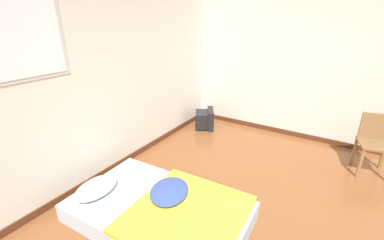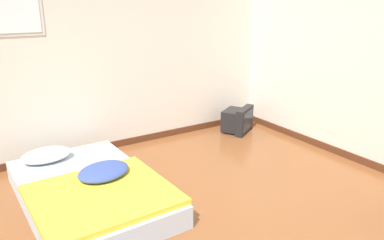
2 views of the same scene
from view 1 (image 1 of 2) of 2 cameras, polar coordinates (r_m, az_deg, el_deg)
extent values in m
cube|color=silver|center=(3.41, -22.30, 7.13)|extent=(7.98, 0.06, 2.60)
cube|color=#562D19|center=(3.86, -19.25, -11.17)|extent=(7.98, 0.02, 0.09)
cube|color=silver|center=(2.90, -36.59, 14.26)|extent=(1.16, 0.01, 0.81)
cube|color=white|center=(2.90, -36.54, 14.26)|extent=(1.09, 0.01, 0.74)
cube|color=silver|center=(4.81, 29.23, 9.92)|extent=(0.06, 7.29, 2.60)
cube|color=#562D19|center=(5.12, 26.62, -3.90)|extent=(0.02, 7.29, 0.09)
cube|color=silver|center=(2.99, -7.38, -19.54)|extent=(1.21, 1.92, 0.21)
ellipsoid|color=silver|center=(3.19, -20.50, -13.92)|extent=(0.53, 0.36, 0.14)
cube|color=yellow|center=(2.75, -1.22, -20.12)|extent=(1.21, 1.13, 0.05)
ellipsoid|color=#384C93|center=(2.93, -5.06, -15.45)|extent=(0.62, 0.56, 0.11)
cube|color=black|center=(5.13, 2.17, 0.17)|extent=(0.46, 0.41, 0.30)
cube|color=black|center=(5.13, 4.13, 0.31)|extent=(0.46, 0.33, 0.38)
cube|color=#283342|center=(5.13, 4.75, 0.40)|extent=(0.34, 0.20, 0.27)
cube|color=olive|center=(4.23, 33.29, -8.10)|extent=(0.04, 0.04, 0.43)
cube|color=olive|center=(4.66, 36.71, -6.30)|extent=(0.04, 0.04, 0.43)
cube|color=olive|center=(4.55, 32.33, -5.88)|extent=(0.04, 0.04, 0.43)
cube|color=brown|center=(4.35, 35.73, -4.52)|extent=(0.50, 0.50, 0.02)
cube|color=olive|center=(4.44, 35.72, -1.15)|extent=(0.12, 0.39, 0.38)
camera|label=2|loc=(1.95, 94.47, -8.58)|focal=35.00mm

